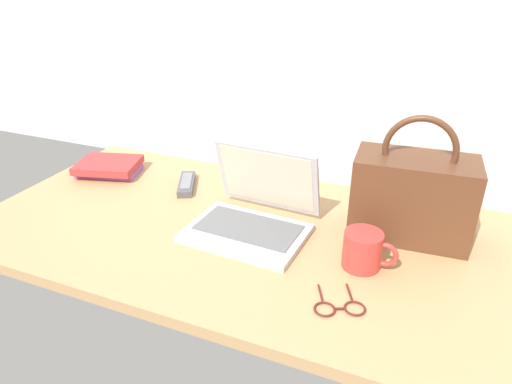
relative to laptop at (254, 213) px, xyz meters
The scene contains 7 objects.
desk 0.07m from the laptop, 27.00° to the right, with size 1.60×0.76×0.03m.
laptop is the anchor object (origin of this frame).
coffee_mug 0.32m from the laptop, 11.68° to the right, with size 0.13×0.09×0.09m.
remote_control_near 0.34m from the laptop, 153.04° to the left, with size 0.11×0.16×0.02m.
eyeglasses 0.38m from the laptop, 38.54° to the right, with size 0.13×0.13×0.01m.
handbag 0.42m from the laptop, 18.09° to the left, with size 0.31×0.18×0.33m.
book_stack 0.62m from the laptop, 166.62° to the left, with size 0.24×0.21×0.05m.
Camera 1 is at (0.39, -0.98, 0.68)m, focal length 32.16 mm.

